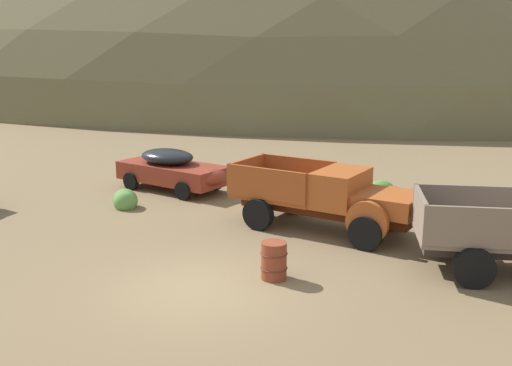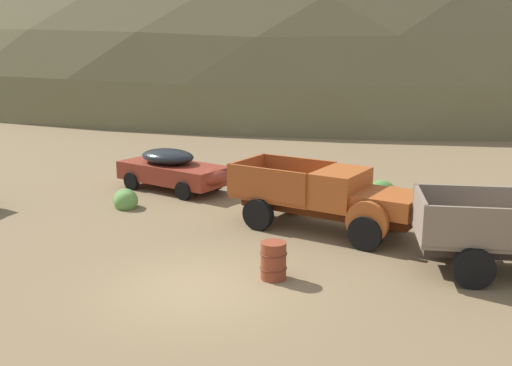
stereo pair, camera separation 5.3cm
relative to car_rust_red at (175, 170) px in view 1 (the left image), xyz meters
The scene contains 8 objects.
ground_plane 9.58m from the car_rust_red, 60.36° to the right, with size 300.00×300.00×0.00m, color brown.
hill_distant 56.21m from the car_rust_red, 101.35° to the left, with size 115.79×84.11×46.81m, color brown.
car_rust_red is the anchor object (origin of this frame).
truck_oxide_orange 7.48m from the car_rust_red, 23.78° to the right, with size 5.92×3.29×1.91m.
oil_drum_spare 9.46m from the car_rust_red, 48.74° to the right, with size 0.65×0.65×0.91m.
bush_near_barrel 2.89m from the car_rust_red, 100.13° to the right, with size 0.93×0.91×0.82m.
bush_between_trucks 5.33m from the car_rust_red, 12.49° to the left, with size 1.05×0.92×0.79m.
bush_lone_scrub 7.71m from the car_rust_red, ahead, with size 1.52×1.35×1.24m.
Camera 1 is at (5.53, -11.47, 5.48)m, focal length 41.56 mm.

